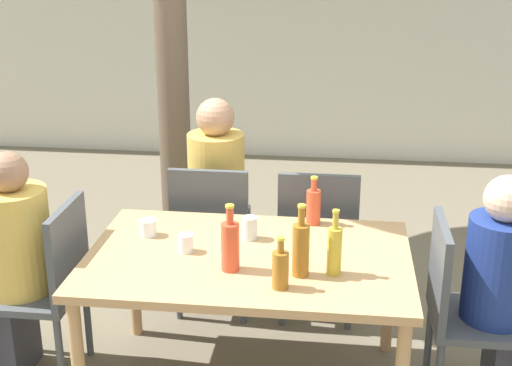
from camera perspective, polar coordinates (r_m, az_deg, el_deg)
name	(u,v)px	position (r m, az deg, el deg)	size (l,w,h in m)	color
cafe_building_wall	(302,15)	(6.96, 3.71, 13.28)	(10.00, 0.08, 2.80)	silver
dining_table_front	(248,269)	(3.37, -0.62, -6.88)	(1.51, 0.98, 0.73)	tan
patio_chair_0	(49,280)	(3.67, -16.23, -7.50)	(0.44, 0.44, 0.93)	#474C51
patio_chair_1	(461,305)	(3.45, 16.11, -9.33)	(0.44, 0.44, 0.93)	#474C51
patio_chair_2	(213,229)	(4.11, -3.47, -3.72)	(0.44, 0.44, 0.93)	#474C51
patio_chair_3	(318,234)	(4.05, 4.99, -4.12)	(0.44, 0.44, 0.93)	#474C51
person_seated_0	(3,279)	(3.77, -19.61, -7.22)	(0.57, 0.34, 1.19)	#383842
person_seated_2	(220,209)	(4.31, -2.93, -2.05)	(0.33, 0.56, 1.27)	#383842
oil_cruet_0	(334,249)	(3.13, 6.30, -5.31)	(0.06, 0.06, 0.30)	gold
amber_bottle_1	(301,248)	(3.10, 3.61, -5.23)	(0.08, 0.08, 0.33)	#9E661E
soda_bottle_2	(313,206)	(3.65, 4.62, -1.82)	(0.07, 0.07, 0.26)	#DB4C2D
amber_bottle_3	(280,269)	(3.01, 1.97, -6.86)	(0.07, 0.07, 0.23)	#9E661E
soda_bottle_4	(230,245)	(3.15, -2.08, -4.97)	(0.08, 0.08, 0.31)	#DB4C2D
drinking_glass_0	(148,228)	(3.56, -8.63, -3.55)	(0.08, 0.08, 0.08)	white
drinking_glass_1	(250,228)	(3.48, -0.51, -3.62)	(0.08, 0.08, 0.11)	silver
drinking_glass_2	(186,244)	(3.36, -5.66, -4.84)	(0.07, 0.07, 0.09)	white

